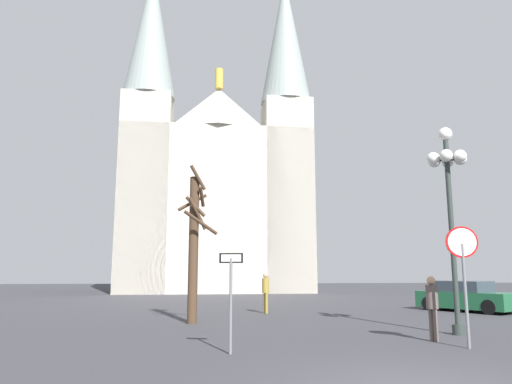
{
  "coord_description": "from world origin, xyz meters",
  "views": [
    {
      "loc": [
        -3.44,
        -7.65,
        1.93
      ],
      "look_at": [
        -0.9,
        18.44,
        6.28
      ],
      "focal_mm": 32.9,
      "sensor_mm": 36.0,
      "label": 1
    }
  ],
  "objects_px": {
    "one_way_arrow_sign": "(231,291)",
    "bare_tree": "(194,243)",
    "stop_sign": "(463,261)",
    "parked_car_near_green": "(465,297)",
    "cathedral": "(216,189)",
    "pedestrian_standing": "(266,288)",
    "street_lamp": "(448,183)",
    "pedestrian_walking": "(432,301)"
  },
  "relations": [
    {
      "from": "stop_sign",
      "to": "pedestrian_standing",
      "type": "xyz_separation_m",
      "value": [
        -3.91,
        9.88,
        -1.05
      ]
    },
    {
      "from": "stop_sign",
      "to": "pedestrian_walking",
      "type": "relative_size",
      "value": 1.73
    },
    {
      "from": "stop_sign",
      "to": "pedestrian_standing",
      "type": "distance_m",
      "value": 10.67
    },
    {
      "from": "stop_sign",
      "to": "pedestrian_walking",
      "type": "distance_m",
      "value": 1.63
    },
    {
      "from": "bare_tree",
      "to": "street_lamp",
      "type": "bearing_deg",
      "value": -25.21
    },
    {
      "from": "stop_sign",
      "to": "bare_tree",
      "type": "distance_m",
      "value": 9.36
    },
    {
      "from": "cathedral",
      "to": "pedestrian_standing",
      "type": "xyz_separation_m",
      "value": [
        2.06,
        -21.94,
        -8.27
      ]
    },
    {
      "from": "one_way_arrow_sign",
      "to": "pedestrian_standing",
      "type": "xyz_separation_m",
      "value": [
        2.01,
        10.09,
        -0.34
      ]
    },
    {
      "from": "cathedral",
      "to": "parked_car_near_green",
      "type": "xyz_separation_m",
      "value": [
        11.53,
        -21.83,
        -8.69
      ]
    },
    {
      "from": "bare_tree",
      "to": "pedestrian_standing",
      "type": "xyz_separation_m",
      "value": [
        3.12,
        3.73,
        -1.83
      ]
    },
    {
      "from": "cathedral",
      "to": "bare_tree",
      "type": "distance_m",
      "value": 26.49
    },
    {
      "from": "bare_tree",
      "to": "pedestrian_standing",
      "type": "bearing_deg",
      "value": 50.15
    },
    {
      "from": "parked_car_near_green",
      "to": "pedestrian_standing",
      "type": "height_order",
      "value": "pedestrian_standing"
    },
    {
      "from": "one_way_arrow_sign",
      "to": "parked_car_near_green",
      "type": "xyz_separation_m",
      "value": [
        11.49,
        10.21,
        -0.77
      ]
    },
    {
      "from": "bare_tree",
      "to": "pedestrian_walking",
      "type": "relative_size",
      "value": 3.33
    },
    {
      "from": "street_lamp",
      "to": "pedestrian_walking",
      "type": "relative_size",
      "value": 3.68
    },
    {
      "from": "pedestrian_walking",
      "to": "pedestrian_standing",
      "type": "height_order",
      "value": "pedestrian_standing"
    },
    {
      "from": "cathedral",
      "to": "pedestrian_standing",
      "type": "distance_m",
      "value": 23.54
    },
    {
      "from": "street_lamp",
      "to": "pedestrian_standing",
      "type": "relative_size",
      "value": 3.59
    },
    {
      "from": "cathedral",
      "to": "one_way_arrow_sign",
      "type": "distance_m",
      "value": 33.0
    },
    {
      "from": "cathedral",
      "to": "street_lamp",
      "type": "xyz_separation_m",
      "value": [
        6.98,
        -29.46,
        -4.75
      ]
    },
    {
      "from": "cathedral",
      "to": "bare_tree",
      "type": "xyz_separation_m",
      "value": [
        -1.06,
        -25.68,
        -6.44
      ]
    },
    {
      "from": "stop_sign",
      "to": "pedestrian_walking",
      "type": "xyz_separation_m",
      "value": [
        -0.31,
        1.19,
        -1.07
      ]
    },
    {
      "from": "parked_car_near_green",
      "to": "street_lamp",
      "type": "bearing_deg",
      "value": -120.8
    },
    {
      "from": "one_way_arrow_sign",
      "to": "pedestrian_walking",
      "type": "height_order",
      "value": "one_way_arrow_sign"
    },
    {
      "from": "stop_sign",
      "to": "cathedral",
      "type": "bearing_deg",
      "value": 100.62
    },
    {
      "from": "one_way_arrow_sign",
      "to": "pedestrian_walking",
      "type": "distance_m",
      "value": 5.79
    },
    {
      "from": "one_way_arrow_sign",
      "to": "bare_tree",
      "type": "bearing_deg",
      "value": 99.86
    },
    {
      "from": "cathedral",
      "to": "parked_car_near_green",
      "type": "relative_size",
      "value": 6.57
    },
    {
      "from": "stop_sign",
      "to": "one_way_arrow_sign",
      "type": "distance_m",
      "value": 5.96
    },
    {
      "from": "street_lamp",
      "to": "pedestrian_walking",
      "type": "bearing_deg",
      "value": -138.7
    },
    {
      "from": "cathedral",
      "to": "stop_sign",
      "type": "relative_size",
      "value": 10.02
    },
    {
      "from": "pedestrian_standing",
      "to": "bare_tree",
      "type": "bearing_deg",
      "value": -129.85
    },
    {
      "from": "street_lamp",
      "to": "bare_tree",
      "type": "xyz_separation_m",
      "value": [
        -8.04,
        3.78,
        -1.69
      ]
    },
    {
      "from": "parked_car_near_green",
      "to": "pedestrian_walking",
      "type": "height_order",
      "value": "pedestrian_walking"
    },
    {
      "from": "parked_car_near_green",
      "to": "stop_sign",
      "type": "bearing_deg",
      "value": -119.12
    },
    {
      "from": "stop_sign",
      "to": "one_way_arrow_sign",
      "type": "relative_size",
      "value": 1.31
    },
    {
      "from": "stop_sign",
      "to": "pedestrian_standing",
      "type": "bearing_deg",
      "value": 111.58
    },
    {
      "from": "stop_sign",
      "to": "parked_car_near_green",
      "type": "bearing_deg",
      "value": 60.88
    },
    {
      "from": "pedestrian_standing",
      "to": "stop_sign",
      "type": "bearing_deg",
      "value": -68.42
    },
    {
      "from": "pedestrian_standing",
      "to": "one_way_arrow_sign",
      "type": "bearing_deg",
      "value": -101.27
    },
    {
      "from": "bare_tree",
      "to": "cathedral",
      "type": "bearing_deg",
      "value": 87.65
    }
  ]
}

